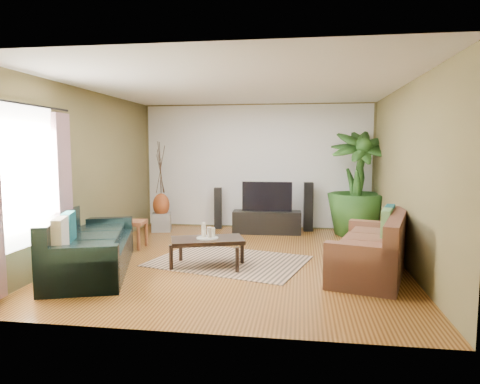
% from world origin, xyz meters
% --- Properties ---
extents(floor, '(5.50, 5.50, 0.00)m').
position_xyz_m(floor, '(0.00, 0.00, 0.00)').
color(floor, '#9D6228').
rests_on(floor, ground).
extents(ceiling, '(5.50, 5.50, 0.00)m').
position_xyz_m(ceiling, '(0.00, 0.00, 2.70)').
color(ceiling, white).
rests_on(ceiling, ground).
extents(wall_back, '(5.00, 0.00, 5.00)m').
position_xyz_m(wall_back, '(0.00, 2.75, 1.35)').
color(wall_back, brown).
rests_on(wall_back, ground).
extents(wall_front, '(5.00, 0.00, 5.00)m').
position_xyz_m(wall_front, '(0.00, -2.75, 1.35)').
color(wall_front, brown).
rests_on(wall_front, ground).
extents(wall_left, '(0.00, 5.50, 5.50)m').
position_xyz_m(wall_left, '(-2.50, 0.00, 1.35)').
color(wall_left, brown).
rests_on(wall_left, ground).
extents(wall_right, '(0.00, 5.50, 5.50)m').
position_xyz_m(wall_right, '(2.50, 0.00, 1.35)').
color(wall_right, brown).
rests_on(wall_right, ground).
extents(backwall_panel, '(4.90, 0.00, 4.90)m').
position_xyz_m(backwall_panel, '(0.00, 2.74, 1.35)').
color(backwall_panel, white).
rests_on(backwall_panel, ground).
extents(window_pane, '(0.00, 1.80, 1.80)m').
position_xyz_m(window_pane, '(-2.48, -1.60, 1.40)').
color(window_pane, white).
rests_on(window_pane, ground).
extents(curtain_far, '(0.08, 0.35, 2.20)m').
position_xyz_m(curtain_far, '(-2.43, -0.85, 1.15)').
color(curtain_far, gray).
rests_on(curtain_far, ground).
extents(curtain_rod, '(0.03, 1.90, 0.03)m').
position_xyz_m(curtain_rod, '(-2.43, -1.60, 2.30)').
color(curtain_rod, black).
rests_on(curtain_rod, ground).
extents(sofa_left, '(1.60, 2.43, 0.85)m').
position_xyz_m(sofa_left, '(-1.97, -0.94, 0.42)').
color(sofa_left, black).
rests_on(sofa_left, floor).
extents(sofa_right, '(1.37, 2.09, 0.85)m').
position_xyz_m(sofa_right, '(1.94, -0.51, 0.42)').
color(sofa_right, brown).
rests_on(sofa_right, floor).
extents(area_rug, '(2.61, 2.15, 0.01)m').
position_xyz_m(area_rug, '(-0.12, -0.16, 0.01)').
color(area_rug, tan).
rests_on(area_rug, floor).
extents(coffee_table, '(1.17, 0.87, 0.43)m').
position_xyz_m(coffee_table, '(-0.39, -0.50, 0.21)').
color(coffee_table, black).
rests_on(coffee_table, floor).
extents(candle_tray, '(0.32, 0.32, 0.01)m').
position_xyz_m(candle_tray, '(-0.39, -0.50, 0.44)').
color(candle_tray, gray).
rests_on(candle_tray, coffee_table).
extents(candle_tall, '(0.07, 0.07, 0.21)m').
position_xyz_m(candle_tall, '(-0.45, -0.47, 0.55)').
color(candle_tall, beige).
rests_on(candle_tall, candle_tray).
extents(candle_mid, '(0.07, 0.07, 0.16)m').
position_xyz_m(candle_mid, '(-0.35, -0.54, 0.52)').
color(candle_mid, beige).
rests_on(candle_mid, candle_tray).
extents(candle_short, '(0.07, 0.07, 0.13)m').
position_xyz_m(candle_short, '(-0.32, -0.44, 0.51)').
color(candle_short, beige).
rests_on(candle_short, candle_tray).
extents(tv_stand, '(1.41, 0.48, 0.46)m').
position_xyz_m(tv_stand, '(0.28, 2.10, 0.23)').
color(tv_stand, black).
rests_on(tv_stand, floor).
extents(television, '(1.02, 0.06, 0.60)m').
position_xyz_m(television, '(0.28, 2.12, 0.76)').
color(television, black).
rests_on(television, tv_stand).
extents(speaker_left, '(0.18, 0.20, 0.89)m').
position_xyz_m(speaker_left, '(-0.82, 2.50, 0.45)').
color(speaker_left, black).
rests_on(speaker_left, floor).
extents(speaker_right, '(0.20, 0.22, 1.03)m').
position_xyz_m(speaker_right, '(1.13, 2.50, 0.51)').
color(speaker_right, black).
rests_on(speaker_right, floor).
extents(potted_plant, '(1.30, 1.30, 2.10)m').
position_xyz_m(potted_plant, '(2.09, 2.21, 1.05)').
color(potted_plant, '#204818').
rests_on(potted_plant, floor).
extents(plant_pot, '(0.39, 0.39, 0.30)m').
position_xyz_m(plant_pot, '(2.09, 2.21, 0.15)').
color(plant_pot, black).
rests_on(plant_pot, floor).
extents(pedestal, '(0.46, 0.46, 0.38)m').
position_xyz_m(pedestal, '(-1.95, 2.04, 0.19)').
color(pedestal, gray).
rests_on(pedestal, floor).
extents(vase, '(0.35, 0.35, 0.49)m').
position_xyz_m(vase, '(-1.95, 2.04, 0.56)').
color(vase, brown).
rests_on(vase, pedestal).
extents(side_table, '(0.49, 0.49, 0.48)m').
position_xyz_m(side_table, '(-1.96, 0.49, 0.24)').
color(side_table, brown).
rests_on(side_table, floor).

